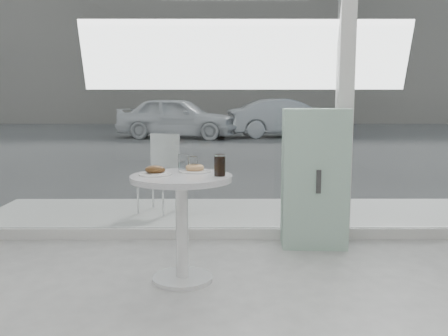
{
  "coord_description": "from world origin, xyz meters",
  "views": [
    {
      "loc": [
        -0.21,
        -1.57,
        1.31
      ],
      "look_at": [
        -0.2,
        1.7,
        0.85
      ],
      "focal_mm": 40.0,
      "sensor_mm": 36.0,
      "label": 1
    }
  ],
  "objects_px": {
    "main_table": "(182,206)",
    "cola_glass": "(220,166)",
    "car_silver": "(286,118)",
    "patio_chair": "(161,167)",
    "water_tumbler_a": "(183,164)",
    "mint_cabinet": "(314,178)",
    "car_white": "(178,117)",
    "plate_fritter": "(156,171)",
    "plate_donut": "(195,169)",
    "water_tumbler_b": "(193,165)"
  },
  "relations": [
    {
      "from": "water_tumbler_a",
      "to": "cola_glass",
      "type": "relative_size",
      "value": 0.82
    },
    {
      "from": "car_silver",
      "to": "cola_glass",
      "type": "height_order",
      "value": "car_silver"
    },
    {
      "from": "main_table",
      "to": "mint_cabinet",
      "type": "height_order",
      "value": "mint_cabinet"
    },
    {
      "from": "main_table",
      "to": "water_tumbler_a",
      "type": "distance_m",
      "value": 0.34
    },
    {
      "from": "car_silver",
      "to": "plate_fritter",
      "type": "relative_size",
      "value": 16.94
    },
    {
      "from": "patio_chair",
      "to": "plate_donut",
      "type": "height_order",
      "value": "patio_chair"
    },
    {
      "from": "patio_chair",
      "to": "cola_glass",
      "type": "relative_size",
      "value": 5.67
    },
    {
      "from": "patio_chair",
      "to": "car_white",
      "type": "relative_size",
      "value": 0.22
    },
    {
      "from": "patio_chair",
      "to": "car_silver",
      "type": "bearing_deg",
      "value": 99.26
    },
    {
      "from": "plate_donut",
      "to": "main_table",
      "type": "bearing_deg",
      "value": -120.05
    },
    {
      "from": "water_tumbler_a",
      "to": "water_tumbler_b",
      "type": "xyz_separation_m",
      "value": [
        0.07,
        -0.01,
        -0.01
      ]
    },
    {
      "from": "mint_cabinet",
      "to": "plate_fritter",
      "type": "bearing_deg",
      "value": -142.5
    },
    {
      "from": "main_table",
      "to": "cola_glass",
      "type": "bearing_deg",
      "value": -6.04
    },
    {
      "from": "car_white",
      "to": "water_tumbler_a",
      "type": "height_order",
      "value": "car_white"
    },
    {
      "from": "mint_cabinet",
      "to": "water_tumbler_b",
      "type": "relative_size",
      "value": 11.16
    },
    {
      "from": "car_white",
      "to": "plate_donut",
      "type": "bearing_deg",
      "value": -160.62
    },
    {
      "from": "main_table",
      "to": "patio_chair",
      "type": "relative_size",
      "value": 0.9
    },
    {
      "from": "water_tumbler_a",
      "to": "cola_glass",
      "type": "bearing_deg",
      "value": -40.79
    },
    {
      "from": "plate_donut",
      "to": "water_tumbler_b",
      "type": "bearing_deg",
      "value": 105.84
    },
    {
      "from": "car_white",
      "to": "car_silver",
      "type": "height_order",
      "value": "car_white"
    },
    {
      "from": "cola_glass",
      "to": "mint_cabinet",
      "type": "bearing_deg",
      "value": 47.51
    },
    {
      "from": "plate_donut",
      "to": "water_tumbler_a",
      "type": "xyz_separation_m",
      "value": [
        -0.09,
        0.06,
        0.03
      ]
    },
    {
      "from": "car_silver",
      "to": "car_white",
      "type": "bearing_deg",
      "value": 87.64
    },
    {
      "from": "patio_chair",
      "to": "water_tumbler_a",
      "type": "xyz_separation_m",
      "value": [
        0.41,
        -1.85,
        0.29
      ]
    },
    {
      "from": "car_silver",
      "to": "water_tumbler_a",
      "type": "bearing_deg",
      "value": 161.56
    },
    {
      "from": "patio_chair",
      "to": "plate_fritter",
      "type": "bearing_deg",
      "value": -60.41
    },
    {
      "from": "mint_cabinet",
      "to": "plate_donut",
      "type": "xyz_separation_m",
      "value": [
        -1.02,
        -0.73,
        0.18
      ]
    },
    {
      "from": "car_white",
      "to": "water_tumbler_b",
      "type": "distance_m",
      "value": 12.85
    },
    {
      "from": "mint_cabinet",
      "to": "main_table",
      "type": "bearing_deg",
      "value": -138.16
    },
    {
      "from": "main_table",
      "to": "cola_glass",
      "type": "xyz_separation_m",
      "value": [
        0.27,
        -0.03,
        0.29
      ]
    },
    {
      "from": "water_tumbler_a",
      "to": "water_tumbler_b",
      "type": "bearing_deg",
      "value": -7.42
    },
    {
      "from": "main_table",
      "to": "plate_donut",
      "type": "xyz_separation_m",
      "value": [
        0.09,
        0.15,
        0.24
      ]
    },
    {
      "from": "car_silver",
      "to": "plate_donut",
      "type": "xyz_separation_m",
      "value": [
        -2.34,
        -13.19,
        0.15
      ]
    },
    {
      "from": "plate_donut",
      "to": "cola_glass",
      "type": "height_order",
      "value": "cola_glass"
    },
    {
      "from": "patio_chair",
      "to": "water_tumbler_b",
      "type": "relative_size",
      "value": 7.88
    },
    {
      "from": "plate_donut",
      "to": "cola_glass",
      "type": "relative_size",
      "value": 1.53
    },
    {
      "from": "main_table",
      "to": "water_tumbler_b",
      "type": "height_order",
      "value": "water_tumbler_b"
    },
    {
      "from": "car_white",
      "to": "water_tumbler_a",
      "type": "distance_m",
      "value": 12.83
    },
    {
      "from": "patio_chair",
      "to": "water_tumbler_a",
      "type": "distance_m",
      "value": 1.92
    },
    {
      "from": "car_white",
      "to": "mint_cabinet",
      "type": "bearing_deg",
      "value": -155.57
    },
    {
      "from": "plate_fritter",
      "to": "cola_glass",
      "type": "distance_m",
      "value": 0.46
    },
    {
      "from": "car_silver",
      "to": "patio_chair",
      "type": "bearing_deg",
      "value": 157.94
    },
    {
      "from": "plate_donut",
      "to": "plate_fritter",
      "type": "bearing_deg",
      "value": -151.76
    },
    {
      "from": "mint_cabinet",
      "to": "patio_chair",
      "type": "distance_m",
      "value": 1.92
    },
    {
      "from": "patio_chair",
      "to": "plate_fritter",
      "type": "xyz_separation_m",
      "value": [
        0.22,
        -2.05,
        0.26
      ]
    },
    {
      "from": "main_table",
      "to": "cola_glass",
      "type": "distance_m",
      "value": 0.4
    },
    {
      "from": "car_white",
      "to": "patio_chair",
      "type": "bearing_deg",
      "value": -162.2
    },
    {
      "from": "plate_donut",
      "to": "patio_chair",
      "type": "bearing_deg",
      "value": 104.46
    },
    {
      "from": "main_table",
      "to": "patio_chair",
      "type": "distance_m",
      "value": 2.1
    },
    {
      "from": "mint_cabinet",
      "to": "plate_fritter",
      "type": "relative_size",
      "value": 5.29
    }
  ]
}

